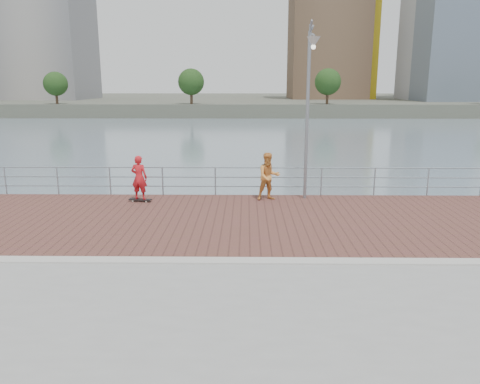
{
  "coord_description": "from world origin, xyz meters",
  "views": [
    {
      "loc": [
        0.18,
        -10.74,
        4.27
      ],
      "look_at": [
        0.0,
        2.0,
        1.3
      ],
      "focal_mm": 35.0,
      "sensor_mm": 36.0,
      "label": 1
    }
  ],
  "objects_px": {
    "guardrail": "(242,178)",
    "street_lamp": "(310,82)",
    "bystander": "(269,176)",
    "skateboarder": "(139,178)"
  },
  "relations": [
    {
      "from": "guardrail",
      "to": "skateboarder",
      "type": "distance_m",
      "value": 3.9
    },
    {
      "from": "bystander",
      "to": "street_lamp",
      "type": "bearing_deg",
      "value": -22.73
    },
    {
      "from": "guardrail",
      "to": "skateboarder",
      "type": "height_order",
      "value": "skateboarder"
    },
    {
      "from": "skateboarder",
      "to": "bystander",
      "type": "distance_m",
      "value": 4.75
    },
    {
      "from": "guardrail",
      "to": "street_lamp",
      "type": "distance_m",
      "value": 4.45
    },
    {
      "from": "skateboarder",
      "to": "guardrail",
      "type": "bearing_deg",
      "value": -153.74
    },
    {
      "from": "street_lamp",
      "to": "bystander",
      "type": "distance_m",
      "value": 3.7
    },
    {
      "from": "guardrail",
      "to": "bystander",
      "type": "bearing_deg",
      "value": -36.96
    },
    {
      "from": "guardrail",
      "to": "bystander",
      "type": "relative_size",
      "value": 22.09
    },
    {
      "from": "skateboarder",
      "to": "bystander",
      "type": "relative_size",
      "value": 0.92
    }
  ]
}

